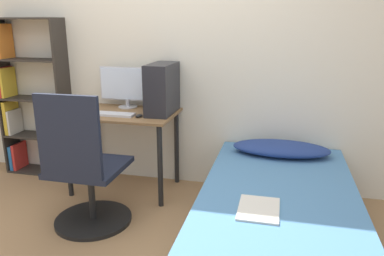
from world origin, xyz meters
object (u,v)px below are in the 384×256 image
bookshelf (26,98)px  keyboard (113,114)px  monitor (127,86)px  bed (277,219)px  pc_tower (162,89)px  office_chair (85,178)px

bookshelf → keyboard: 1.12m
bookshelf → keyboard: bearing=-15.6°
monitor → bed: bearing=-30.8°
bed → keyboard: (-1.43, 0.52, 0.53)m
bookshelf → pc_tower: size_ratio=3.54×
office_chair → monitor: monitor is taller
bookshelf → office_chair: 1.46m
keyboard → pc_tower: 0.48m
bookshelf → keyboard: (1.08, -0.30, -0.03)m
bed → bookshelf: bearing=161.7°
pc_tower → monitor: bearing=160.3°
bookshelf → monitor: bearing=1.2°
office_chair → monitor: size_ratio=2.00×
bed → keyboard: size_ratio=5.01×
monitor → pc_tower: bearing=-19.7°
pc_tower → bed: bearing=-34.4°
bed → monitor: bearing=149.2°
pc_tower → keyboard: bearing=-154.7°
office_chair → keyboard: (-0.02, 0.57, 0.35)m
office_chair → pc_tower: pc_tower is taller
monitor → pc_tower: 0.41m
office_chair → keyboard: 0.67m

